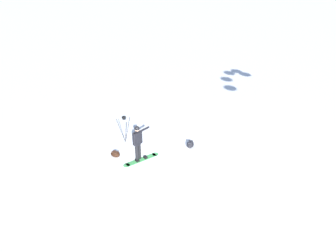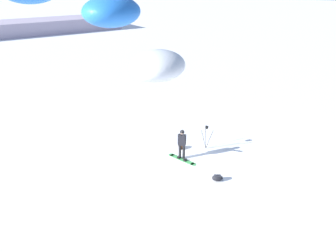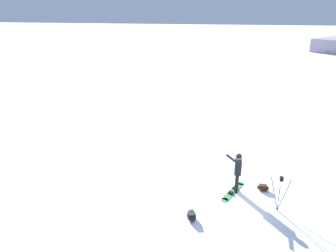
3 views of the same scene
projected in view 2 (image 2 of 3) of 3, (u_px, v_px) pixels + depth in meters
name	position (u px, v px, depth m)	size (l,w,h in m)	color
ground_plane	(187.00, 162.00, 17.64)	(300.00, 300.00, 0.00)	white
snowboarder	(182.00, 141.00, 17.53)	(0.65, 0.47, 1.76)	black
snowboard	(182.00, 159.00, 17.85)	(0.93, 1.71, 0.10)	#3F994C
traction_kite	(36.00, 25.00, 5.14)	(1.00, 4.85, 1.47)	white
gear_bag_large	(182.00, 146.00, 18.96)	(0.51, 0.36, 0.26)	black
camera_tripod	(207.00, 133.00, 18.60)	(0.72, 0.66, 1.44)	#262628
gear_bag_small	(217.00, 178.00, 15.95)	(0.47, 0.62, 0.30)	black
distant_ridge	(3.00, 29.00, 54.76)	(36.77, 31.45, 2.29)	#AEA0B6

